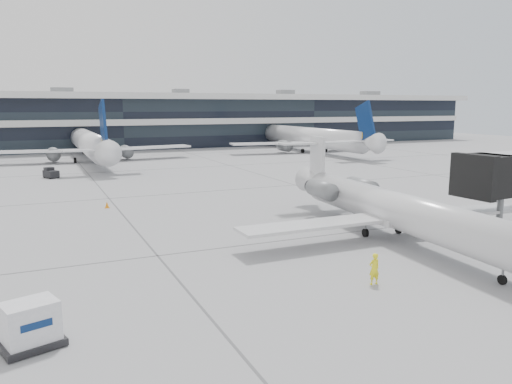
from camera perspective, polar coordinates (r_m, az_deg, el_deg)
name	(u,v)px	position (r m, az deg, el deg)	size (l,w,h in m)	color
ground	(306,238)	(33.51, 5.78, -5.21)	(220.00, 220.00, 0.00)	gray
terminal	(115,123)	(111.28, -15.82, 7.57)	(170.00, 22.00, 10.00)	black
bg_jet_center	(91,161)	(83.88, -18.36, 3.40)	(32.00, 40.00, 9.60)	white
bg_jet_right	(309,152)	(96.40, 6.07, 4.62)	(32.00, 40.00, 9.60)	white
regional_jet	(392,208)	(33.79, 15.30, -1.75)	(21.24, 26.52, 6.12)	silver
ramp_worker	(374,269)	(25.36, 13.36, -8.54)	(0.58, 0.38, 1.59)	#FFF41A
cargo_uld	(31,325)	(20.31, -24.35, -13.71)	(2.45, 2.10, 1.70)	black
traffic_cone	(107,205)	(44.70, -16.66, -1.42)	(0.51, 0.51, 0.57)	orange
far_tug	(51,173)	(65.60, -22.40, 2.00)	(1.91, 2.32, 1.28)	black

